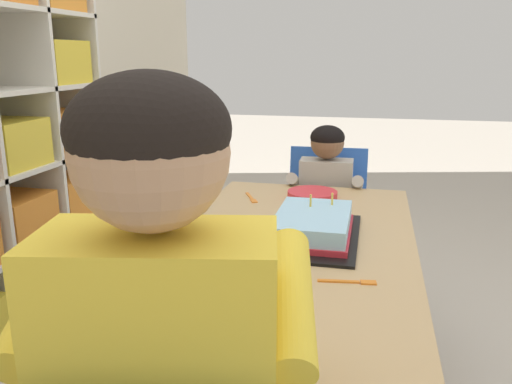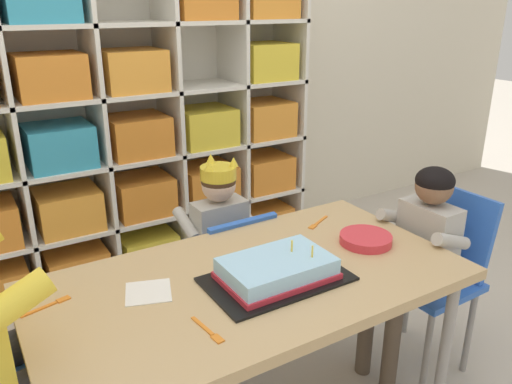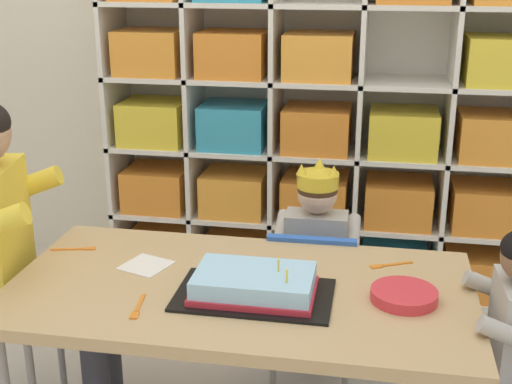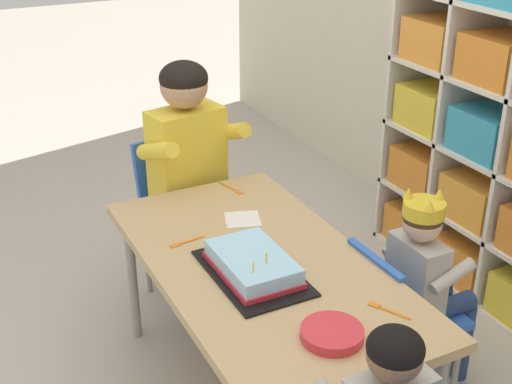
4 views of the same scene
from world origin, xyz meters
TOP-DOWN VIEW (x-y plane):
  - storage_cubby_shelf at (0.08, 1.25)m, footprint 1.84×0.33m
  - activity_table at (0.00, 0.00)m, footprint 1.27×0.67m
  - classroom_chair_blue at (0.16, 0.45)m, footprint 0.31×0.36m
  - child_with_crown at (0.16, 0.56)m, footprint 0.30×0.31m
  - classroom_chair_guest_side at (0.78, -0.03)m, footprint 0.34×0.36m
  - guest_at_table_side at (0.68, -0.03)m, footprint 0.31×0.30m
  - birthday_cake_on_tray at (0.05, -0.06)m, footprint 0.41×0.25m
  - paper_plate_stack at (0.44, -0.01)m, footprint 0.17×0.17m
  - paper_napkin_square at (-0.29, 0.07)m, footprint 0.16×0.16m
  - fork_beside_plate_stack at (-0.23, -0.18)m, footprint 0.03×0.13m
  - fork_scattered_mid_table at (-0.54, 0.15)m, footprint 0.13×0.05m
  - fork_by_napkin at (0.40, 0.20)m, footprint 0.13×0.07m

SIDE VIEW (x-z plane):
  - classroom_chair_blue at x=0.16m, z-range 0.05..0.65m
  - classroom_chair_guest_side at x=0.78m, z-range 0.07..0.76m
  - child_with_crown at x=0.16m, z-range 0.09..0.89m
  - guest_at_table_side at x=0.68m, z-range 0.11..0.92m
  - activity_table at x=0.00m, z-range 0.25..0.83m
  - paper_napkin_square at x=-0.29m, z-range 0.59..0.59m
  - fork_beside_plate_stack at x=-0.23m, z-range 0.59..0.59m
  - fork_scattered_mid_table at x=-0.54m, z-range 0.59..0.59m
  - fork_by_napkin at x=0.40m, z-range 0.59..0.59m
  - paper_plate_stack at x=0.44m, z-range 0.59..0.62m
  - birthday_cake_on_tray at x=0.05m, z-range 0.56..0.67m
  - storage_cubby_shelf at x=0.08m, z-range -0.06..1.51m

